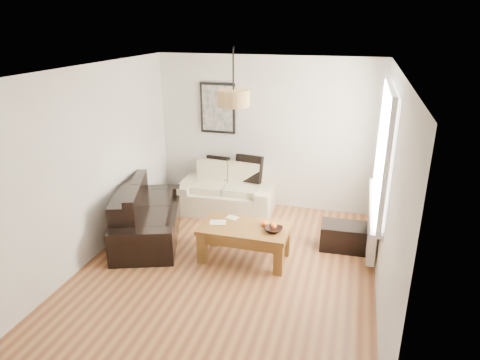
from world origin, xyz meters
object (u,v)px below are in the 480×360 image
(loveseat_cream, at_px, (227,189))
(coffee_table, at_px, (245,242))
(sofa_leather, at_px, (148,213))
(ottoman, at_px, (343,236))

(loveseat_cream, xyz_separation_m, coffee_table, (0.71, -1.47, -0.15))
(loveseat_cream, bearing_deg, sofa_leather, -127.17)
(ottoman, bearing_deg, loveseat_cream, 158.27)
(coffee_table, bearing_deg, ottoman, 26.95)
(sofa_leather, bearing_deg, ottoman, -101.10)
(loveseat_cream, xyz_separation_m, ottoman, (2.02, -0.80, -0.21))
(coffee_table, xyz_separation_m, ottoman, (1.30, 0.66, -0.06))
(sofa_leather, distance_m, coffee_table, 1.60)
(loveseat_cream, bearing_deg, coffee_table, -66.44)
(loveseat_cream, distance_m, ottoman, 2.18)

